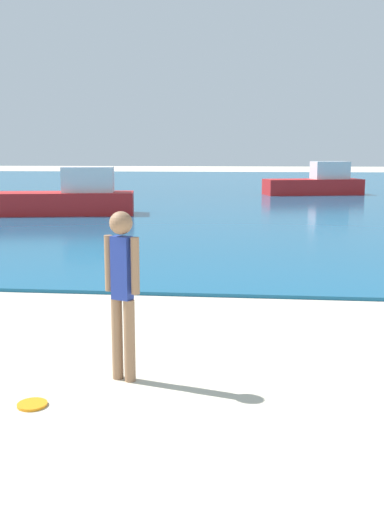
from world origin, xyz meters
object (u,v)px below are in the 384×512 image
Objects in this scene: boat_far at (317,183)px; person_standing at (122,286)px; boat_near at (69,198)px; frisbee at (32,405)px.

person_standing is at bearing 65.20° from boat_far.
boat_near is 0.97× the size of boat_far.
boat_near is at bearing -48.75° from person_standing.
boat_far is (4.56, 26.35, -0.31)m from person_standing.
boat_near is (-4.64, 15.78, 0.63)m from frisbee.
frisbee is at bearing 96.25° from boat_near.
boat_far is (5.25, 27.06, 0.65)m from frisbee.
frisbee is at bearing 64.04° from boat_far.
boat_near is at bearing 106.38° from frisbee.
boat_far reaches higher than boat_near.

